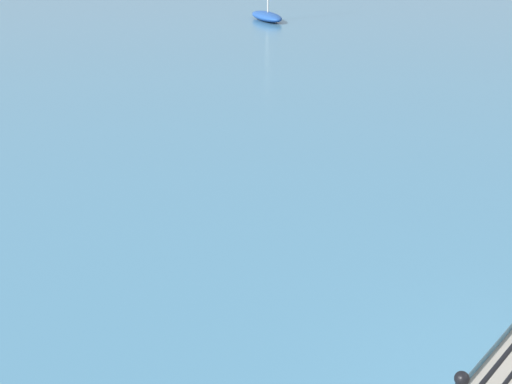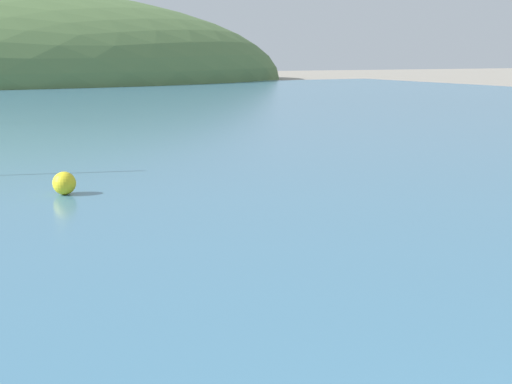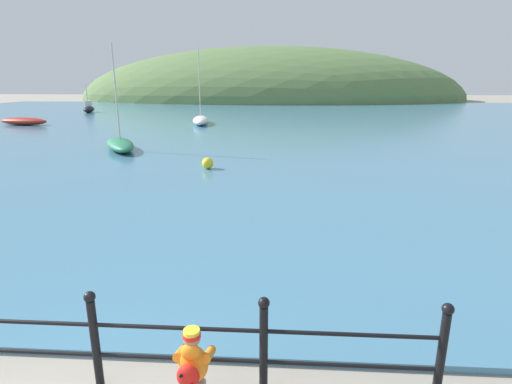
# 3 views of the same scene
# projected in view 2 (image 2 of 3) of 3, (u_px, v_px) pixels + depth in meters

# --- Properties ---
(mooring_buoy) EXTENTS (0.43, 0.43, 0.43)m
(mooring_buoy) POSITION_uv_depth(u_px,v_px,m) (64.00, 183.00, 13.04)
(mooring_buoy) COLOR yellow
(mooring_buoy) RESTS_ON water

